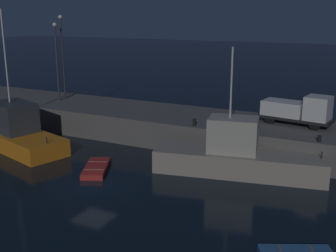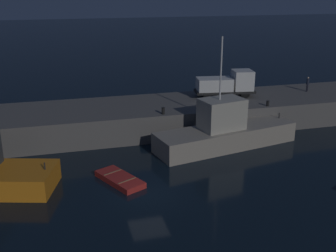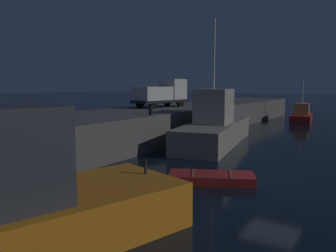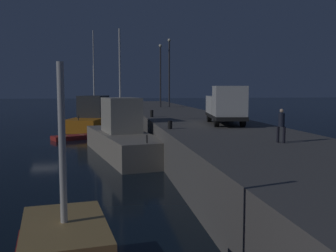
{
  "view_description": "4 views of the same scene",
  "coord_description": "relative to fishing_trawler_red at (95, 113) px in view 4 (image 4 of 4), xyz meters",
  "views": [
    {
      "loc": [
        17.22,
        -22.17,
        11.66
      ],
      "look_at": [
        1.1,
        9.61,
        2.2
      ],
      "focal_mm": 45.11,
      "sensor_mm": 36.0,
      "label": 1
    },
    {
      "loc": [
        -5.09,
        -23.86,
        13.19
      ],
      "look_at": [
        3.63,
        8.27,
        1.84
      ],
      "focal_mm": 44.02,
      "sensor_mm": 36.0,
      "label": 2
    },
    {
      "loc": [
        -16.13,
        -4.47,
        4.64
      ],
      "look_at": [
        4.64,
        8.92,
        1.66
      ],
      "focal_mm": 36.98,
      "sensor_mm": 36.0,
      "label": 3
    },
    {
      "loc": [
        37.02,
        5.69,
        4.99
      ],
      "look_at": [
        5.32,
        10.83,
        1.85
      ],
      "focal_mm": 41.16,
      "sensor_mm": 36.0,
      "label": 4
    }
  ],
  "objects": [
    {
      "name": "fishing_boat_orange",
      "position": [
        14.43,
        0.38,
        0.37
      ],
      "size": [
        13.33,
        7.12,
        12.1
      ],
      "color": "orange",
      "rests_on": "ground"
    },
    {
      "name": "fishing_boat_blue",
      "position": [
        34.74,
        3.01,
        0.35
      ],
      "size": [
        13.04,
        5.83,
        9.44
      ],
      "color": "gray",
      "rests_on": "ground"
    },
    {
      "name": "dockworker",
      "position": [
        46.93,
        9.74,
        2.38
      ],
      "size": [
        0.4,
        0.4,
        1.57
      ],
      "color": "black",
      "rests_on": "pier_quay"
    },
    {
      "name": "lamp_post_west",
      "position": [
        12.28,
        10.25,
        6.72
      ],
      "size": [
        0.44,
        0.44,
        9.09
      ],
      "color": "#38383D",
      "rests_on": "pier_quay"
    },
    {
      "name": "bollard_east",
      "position": [
        1.97,
        5.52,
        1.73
      ],
      "size": [
        0.28,
        0.28,
        0.5
      ],
      "primitive_type": "cylinder",
      "color": "black",
      "rests_on": "pier_quay"
    },
    {
      "name": "ground_plane",
      "position": [
        26.42,
        -3.91,
        -1.01
      ],
      "size": [
        320.0,
        320.0,
        0.0
      ],
      "primitive_type": "plane",
      "color": "black"
    },
    {
      "name": "lamp_post_east",
      "position": [
        12.5,
        9.03,
        6.32
      ],
      "size": [
        0.44,
        0.44,
        8.32
      ],
      "color": "#38383D",
      "rests_on": "pier_quay"
    },
    {
      "name": "dinghy_red_small",
      "position": [
        24.94,
        -1.41,
        -0.8
      ],
      "size": [
        3.26,
        4.34,
        0.46
      ],
      "color": "#B22823",
      "rests_on": "ground"
    },
    {
      "name": "fishing_trawler_red",
      "position": [
        0.0,
        0.0,
        0.0
      ],
      "size": [
        10.38,
        4.2,
        8.62
      ],
      "color": "orange",
      "rests_on": "ground"
    },
    {
      "name": "utility_truck",
      "position": [
        37.75,
        9.99,
        2.79
      ],
      "size": [
        6.24,
        2.88,
        2.66
      ],
      "color": "black",
      "rests_on": "pier_quay"
    },
    {
      "name": "bollard_west",
      "position": [
        29.99,
        5.77,
        1.79
      ],
      "size": [
        0.28,
        0.28,
        0.61
      ],
      "primitive_type": "cylinder",
      "color": "black",
      "rests_on": "pier_quay"
    },
    {
      "name": "bollard_central",
      "position": [
        40.12,
        5.69,
        1.74
      ],
      "size": [
        0.28,
        0.28,
        0.51
      ],
      "primitive_type": "cylinder",
      "color": "black",
      "rests_on": "pier_quay"
    },
    {
      "name": "pier_quay",
      "position": [
        26.42,
        9.16,
        0.24
      ],
      "size": [
        76.2,
        7.9,
        2.49
      ],
      "color": "#5B5956",
      "rests_on": "ground"
    }
  ]
}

